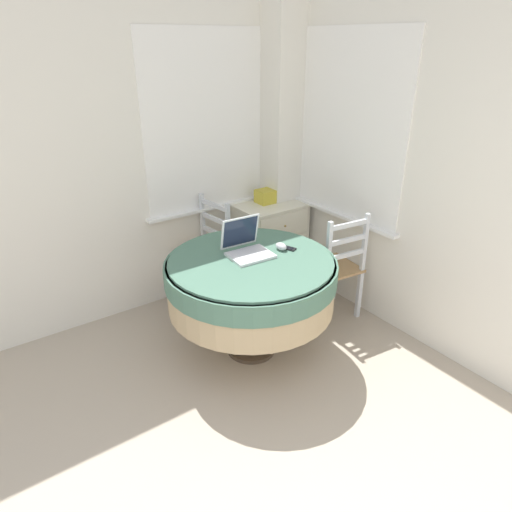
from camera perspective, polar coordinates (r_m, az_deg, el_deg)
name	(u,v)px	position (r m, az deg, el deg)	size (l,w,h in m)	color
corner_room_shell	(285,183)	(2.94, 3.63, 9.10)	(4.57, 5.14, 2.55)	white
round_dining_table	(251,280)	(3.17, -0.64, -2.99)	(1.19, 1.19, 0.75)	#4C3D2D
laptop	(247,247)	(3.15, -1.18, 1.16)	(0.31, 0.31, 0.25)	silver
computer_mouse	(281,246)	(3.23, 3.15, 1.21)	(0.06, 0.10, 0.05)	silver
cell_phone	(289,248)	(3.25, 4.13, 0.97)	(0.08, 0.11, 0.01)	black
dining_chair_near_back_window	(205,255)	(3.92, -6.42, 0.17)	(0.43, 0.45, 0.91)	#A87F51
dining_chair_near_right_window	(335,268)	(3.72, 9.83, -1.53)	(0.44, 0.43, 0.91)	#A87F51
corner_cabinet	(270,243)	(4.27, 1.75, 1.67)	(0.62, 0.45, 0.76)	silver
storage_box	(266,196)	(4.15, 1.25, 7.48)	(0.17, 0.15, 0.12)	gold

